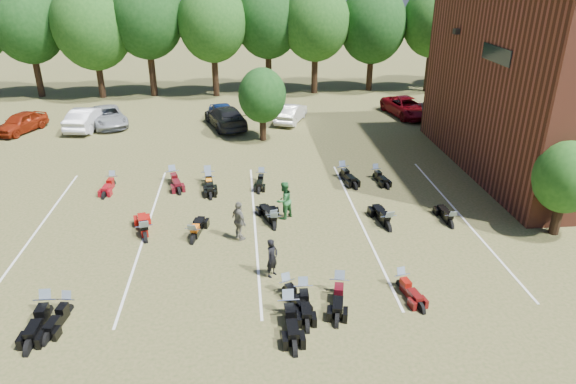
{
  "coord_description": "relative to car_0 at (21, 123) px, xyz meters",
  "views": [
    {
      "loc": [
        -3.44,
        -18.26,
        11.36
      ],
      "look_at": [
        -1.35,
        4.0,
        1.2
      ],
      "focal_mm": 32.0,
      "sensor_mm": 36.0,
      "label": 1
    }
  ],
  "objects": [
    {
      "name": "motorcycle_8",
      "position": [
        13.45,
        -17.09,
        -0.71
      ],
      "size": [
        1.13,
        2.34,
        1.25
      ],
      "primitive_type": null,
      "rotation": [
        0.0,
        0.0,
        2.95
      ],
      "color": "black",
      "rests_on": "ground"
    },
    {
      "name": "car_2",
      "position": [
        5.82,
        1.09,
        -0.02
      ],
      "size": [
        4.05,
        5.48,
        1.38
      ],
      "primitive_type": "imported",
      "rotation": [
        0.0,
        0.0,
        0.4
      ],
      "color": "gray",
      "rests_on": "ground"
    },
    {
      "name": "motorcycle_0",
      "position": [
        8.76,
        -21.84,
        -0.71
      ],
      "size": [
        0.81,
        2.48,
        1.38
      ],
      "primitive_type": null,
      "rotation": [
        0.0,
        0.0,
        -0.01
      ],
      "color": "black",
      "rests_on": "ground"
    },
    {
      "name": "young_tree_near_building",
      "position": [
        29.7,
        -17.85,
        2.04
      ],
      "size": [
        2.8,
        2.8,
        4.16
      ],
      "color": "black",
      "rests_on": "ground"
    },
    {
      "name": "motorcycle_9",
      "position": [
        17.09,
        -16.17,
        -0.71
      ],
      "size": [
        0.68,
        2.11,
        1.18
      ],
      "primitive_type": null,
      "rotation": [
        0.0,
        0.0,
        3.15
      ],
      "color": "black",
      "rests_on": "ground"
    },
    {
      "name": "motorcycle_19",
      "position": [
        21.4,
        -10.43,
        -0.71
      ],
      "size": [
        1.22,
        2.43,
        1.3
      ],
      "primitive_type": null,
      "rotation": [
        0.0,
        0.0,
        0.21
      ],
      "color": "black",
      "rests_on": "ground"
    },
    {
      "name": "ground",
      "position": [
        19.2,
        -18.85,
        -0.71
      ],
      "size": [
        160.0,
        160.0,
        0.0
      ],
      "primitive_type": "plane",
      "color": "brown",
      "rests_on": "ground"
    },
    {
      "name": "motorcycle_20",
      "position": [
        23.24,
        -10.76,
        -0.71
      ],
      "size": [
        0.99,
        2.13,
        1.14
      ],
      "primitive_type": null,
      "rotation": [
        0.0,
        0.0,
        0.17
      ],
      "color": "black",
      "rests_on": "ground"
    },
    {
      "name": "motorcycle_14",
      "position": [
        11.83,
        -10.22,
        -0.71
      ],
      "size": [
        1.38,
        2.47,
        1.31
      ],
      "primitive_type": null,
      "rotation": [
        0.0,
        0.0,
        0.28
      ],
      "color": "#4E0B14",
      "rests_on": "ground"
    },
    {
      "name": "motorcycle_6",
      "position": [
        21.55,
        -21.34,
        -0.71
      ],
      "size": [
        1.04,
        2.13,
        1.14
      ],
      "primitive_type": null,
      "rotation": [
        0.0,
        0.0,
        0.2
      ],
      "color": "#520C0B",
      "rests_on": "ground"
    },
    {
      "name": "motorcycle_12",
      "position": [
        22.3,
        -16.78,
        -0.71
      ],
      "size": [
        1.06,
        2.49,
        1.34
      ],
      "primitive_type": null,
      "rotation": [
        0.0,
        0.0,
        3.26
      ],
      "color": "black",
      "rests_on": "ground"
    },
    {
      "name": "motorcycle_3",
      "position": [
        17.2,
        -21.35,
        -0.71
      ],
      "size": [
        1.33,
        2.2,
        1.17
      ],
      "primitive_type": null,
      "rotation": [
        0.0,
        0.0,
        0.34
      ],
      "color": "black",
      "rests_on": "ground"
    },
    {
      "name": "car_4",
      "position": [
        14.48,
        0.54,
        0.04
      ],
      "size": [
        2.8,
        4.71,
        1.5
      ],
      "primitive_type": "imported",
      "rotation": [
        0.0,
        0.0,
        0.25
      ],
      "color": "navy",
      "rests_on": "ground"
    },
    {
      "name": "tree_line",
      "position": [
        18.2,
        10.15,
        5.6
      ],
      "size": [
        56.0,
        6.0,
        9.79
      ],
      "color": "black",
      "rests_on": "ground"
    },
    {
      "name": "person_grey",
      "position": [
        15.49,
        -17.08,
        0.21
      ],
      "size": [
        0.91,
        1.15,
        1.83
      ],
      "primitive_type": "imported",
      "rotation": [
        0.0,
        0.0,
        2.08
      ],
      "color": "#626054",
      "rests_on": "ground"
    },
    {
      "name": "motorcycle_15",
      "position": [
        8.59,
        -10.5,
        -0.71
      ],
      "size": [
        0.86,
        2.17,
        1.18
      ],
      "primitive_type": null,
      "rotation": [
        0.0,
        0.0,
        -0.09
      ],
      "color": "maroon",
      "rests_on": "ground"
    },
    {
      "name": "parking_lines",
      "position": [
        16.2,
        -15.85,
        -0.7
      ],
      "size": [
        20.1,
        14.0,
        0.01
      ],
      "color": "silver",
      "rests_on": "ground"
    },
    {
      "name": "car_1",
      "position": [
        4.61,
        0.42,
        0.09
      ],
      "size": [
        2.53,
        5.07,
        1.6
      ],
      "primitive_type": "imported",
      "rotation": [
        0.0,
        0.0,
        2.96
      ],
      "color": "silver",
      "rests_on": "ground"
    },
    {
      "name": "car_6",
      "position": [
        28.82,
        1.52,
        0.01
      ],
      "size": [
        3.4,
        5.58,
        1.44
      ],
      "primitive_type": "imported",
      "rotation": [
        0.0,
        0.0,
        0.2
      ],
      "color": "#61050D",
      "rests_on": "ground"
    },
    {
      "name": "motorcycle_16",
      "position": [
        13.79,
        -10.52,
        -0.71
      ],
      "size": [
        1.05,
        2.47,
        1.34
      ],
      "primitive_type": null,
      "rotation": [
        0.0,
        0.0,
        0.12
      ],
      "color": "black",
      "rests_on": "ground"
    },
    {
      "name": "motorcycle_10",
      "position": [
        17.04,
        -15.94,
        -0.71
      ],
      "size": [
        1.3,
        2.31,
        1.23
      ],
      "primitive_type": null,
      "rotation": [
        0.0,
        0.0,
        3.43
      ],
      "color": "black",
      "rests_on": "ground"
    },
    {
      "name": "motorcycle_18",
      "position": [
        16.75,
        -10.68,
        -0.71
      ],
      "size": [
        0.92,
        2.12,
        1.14
      ],
      "primitive_type": null,
      "rotation": [
        0.0,
        0.0,
        -0.13
      ],
      "color": "black",
      "rests_on": "ground"
    },
    {
      "name": "motorcycle_4",
      "position": [
        17.76,
        -21.77,
        -0.71
      ],
      "size": [
        0.79,
        2.26,
        1.25
      ],
      "primitive_type": null,
      "rotation": [
        0.0,
        0.0,
        -0.03
      ],
      "color": "black",
      "rests_on": "ground"
    },
    {
      "name": "motorcycle_7",
      "position": [
        11.32,
        -16.74,
        -0.71
      ],
      "size": [
        1.37,
        2.61,
        1.39
      ],
      "primitive_type": null,
      "rotation": [
        0.0,
        0.0,
        3.38
      ],
      "color": "#99100B",
      "rests_on": "ground"
    },
    {
      "name": "car_3",
      "position": [
        14.61,
        -0.15,
        0.07
      ],
      "size": [
        3.67,
        5.78,
        1.56
      ],
      "primitive_type": "imported",
      "rotation": [
        0.0,
        0.0,
        3.44
      ],
      "color": "black",
      "rests_on": "ground"
    },
    {
      "name": "person_black",
      "position": [
        16.74,
        -20.09,
        0.09
      ],
      "size": [
        0.67,
        0.69,
        1.6
      ],
      "primitive_type": "imported",
      "rotation": [
        0.0,
        0.0,
        0.86
      ],
      "color": "black",
      "rests_on": "ground"
    },
    {
      "name": "car_0",
      "position": [
        0.0,
        0.0,
        0.0
      ],
      "size": [
        3.17,
        4.48,
        1.42
      ],
      "primitive_type": "imported",
      "rotation": [
        0.0,
        0.0,
        -0.4
      ],
      "color": "maroon",
      "rests_on": "ground"
    },
    {
      "name": "young_tree_midfield",
      "position": [
        17.2,
        -3.35,
        2.38
      ],
      "size": [
        3.2,
        3.2,
        4.7
      ],
      "color": "black",
      "rests_on": "ground"
    },
    {
      "name": "person_green",
      "position": [
        17.63,
        -15.19,
        0.22
      ],
      "size": [
        1.14,
        1.13,
        1.86
      ],
      "primitive_type": "imported",
      "rotation": [
        0.0,
        0.0,
        3.86
      ],
      "color": "#266630",
      "rests_on": "ground"
    },
    {
      "name": "motorcycle_13",
      "position": [
        25.29,
        -16.79,
        -0.71
      ],
      "size": [
        0.68,
        2.1,
        1.17
      ],
      "primitive_type": null,
      "rotation": [
        0.0,
        0.0,
        3.15
      ],
      "color": "black",
      "rests_on": "ground"
    },
    {
      "name": "car_7",
      "position": [
        30.49,
        0.18,
        0.05
      ],
      "size": [
        2.77,
        5.47,
        1.52
      ],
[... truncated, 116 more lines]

